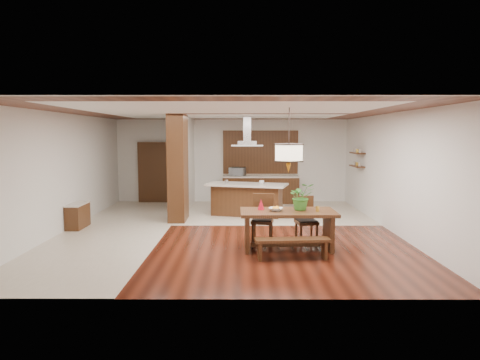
{
  "coord_description": "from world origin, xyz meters",
  "views": [
    {
      "loc": [
        0.33,
        -10.43,
        2.36
      ],
      "look_at": [
        0.3,
        0.0,
        1.25
      ],
      "focal_mm": 32.0,
      "sensor_mm": 36.0,
      "label": 1
    }
  ],
  "objects_px": {
    "foliage_plant": "(301,196)",
    "range_hood": "(247,131)",
    "island_cup": "(262,182)",
    "fruit_bowl": "(276,209)",
    "microwave": "(237,172)",
    "pendant_lantern": "(289,140)",
    "kitchen_island": "(247,199)",
    "dining_table": "(288,221)",
    "dining_chair_left": "(262,219)",
    "hallway_console": "(78,216)",
    "dining_chair_right": "(307,220)",
    "dining_bench": "(292,249)"
  },
  "relations": [
    {
      "from": "fruit_bowl",
      "to": "microwave",
      "type": "height_order",
      "value": "microwave"
    },
    {
      "from": "fruit_bowl",
      "to": "island_cup",
      "type": "xyz_separation_m",
      "value": [
        -0.12,
        3.6,
        0.15
      ]
    },
    {
      "from": "hallway_console",
      "to": "microwave",
      "type": "relative_size",
      "value": 1.69
    },
    {
      "from": "dining_chair_right",
      "to": "kitchen_island",
      "type": "relative_size",
      "value": 0.41
    },
    {
      "from": "pendant_lantern",
      "to": "microwave",
      "type": "xyz_separation_m",
      "value": [
        -1.09,
        6.0,
        -1.15
      ]
    },
    {
      "from": "dining_chair_left",
      "to": "island_cup",
      "type": "relative_size",
      "value": 7.68
    },
    {
      "from": "island_cup",
      "to": "fruit_bowl",
      "type": "bearing_deg",
      "value": -88.1
    },
    {
      "from": "foliage_plant",
      "to": "island_cup",
      "type": "relative_size",
      "value": 4.11
    },
    {
      "from": "pendant_lantern",
      "to": "kitchen_island",
      "type": "bearing_deg",
      "value": 102.06
    },
    {
      "from": "range_hood",
      "to": "island_cup",
      "type": "height_order",
      "value": "range_hood"
    },
    {
      "from": "foliage_plant",
      "to": "microwave",
      "type": "xyz_separation_m",
      "value": [
        -1.37,
        5.91,
        0.0
      ]
    },
    {
      "from": "hallway_console",
      "to": "dining_bench",
      "type": "bearing_deg",
      "value": -27.85
    },
    {
      "from": "dining_table",
      "to": "pendant_lantern",
      "type": "bearing_deg",
      "value": -90.0
    },
    {
      "from": "hallway_console",
      "to": "microwave",
      "type": "xyz_separation_m",
      "value": [
        4.01,
        4.0,
        0.78
      ]
    },
    {
      "from": "dining_table",
      "to": "range_hood",
      "type": "distance_m",
      "value": 4.23
    },
    {
      "from": "pendant_lantern",
      "to": "kitchen_island",
      "type": "xyz_separation_m",
      "value": [
        -0.79,
        3.7,
        -1.76
      ]
    },
    {
      "from": "foliage_plant",
      "to": "fruit_bowl",
      "type": "xyz_separation_m",
      "value": [
        -0.53,
        -0.12,
        -0.25
      ]
    },
    {
      "from": "island_cup",
      "to": "foliage_plant",
      "type": "bearing_deg",
      "value": -79.4
    },
    {
      "from": "dining_chair_right",
      "to": "foliage_plant",
      "type": "height_order",
      "value": "foliage_plant"
    },
    {
      "from": "hallway_console",
      "to": "island_cup",
      "type": "bearing_deg",
      "value": 18.44
    },
    {
      "from": "dining_table",
      "to": "kitchen_island",
      "type": "distance_m",
      "value": 3.79
    },
    {
      "from": "foliage_plant",
      "to": "range_hood",
      "type": "distance_m",
      "value": 4.01
    },
    {
      "from": "kitchen_island",
      "to": "pendant_lantern",
      "type": "bearing_deg",
      "value": -62.98
    },
    {
      "from": "dining_chair_right",
      "to": "pendant_lantern",
      "type": "xyz_separation_m",
      "value": [
        -0.48,
        -0.6,
        1.74
      ]
    },
    {
      "from": "dining_chair_right",
      "to": "hallway_console",
      "type": "bearing_deg",
      "value": 155.89
    },
    {
      "from": "pendant_lantern",
      "to": "hallway_console",
      "type": "bearing_deg",
      "value": 158.59
    },
    {
      "from": "dining_table",
      "to": "hallway_console",
      "type": "bearing_deg",
      "value": 158.59
    },
    {
      "from": "dining_table",
      "to": "pendant_lantern",
      "type": "height_order",
      "value": "pendant_lantern"
    },
    {
      "from": "dining_chair_left",
      "to": "pendant_lantern",
      "type": "bearing_deg",
      "value": -40.55
    },
    {
      "from": "fruit_bowl",
      "to": "dining_chair_left",
      "type": "bearing_deg",
      "value": 111.72
    },
    {
      "from": "pendant_lantern",
      "to": "microwave",
      "type": "bearing_deg",
      "value": 100.33
    },
    {
      "from": "dining_chair_right",
      "to": "island_cup",
      "type": "relative_size",
      "value": 7.29
    },
    {
      "from": "dining_table",
      "to": "pendant_lantern",
      "type": "relative_size",
      "value": 1.49
    },
    {
      "from": "pendant_lantern",
      "to": "range_hood",
      "type": "bearing_deg",
      "value": 102.04
    },
    {
      "from": "range_hood",
      "to": "microwave",
      "type": "relative_size",
      "value": 1.73
    },
    {
      "from": "dining_bench",
      "to": "microwave",
      "type": "relative_size",
      "value": 2.74
    },
    {
      "from": "dining_chair_left",
      "to": "kitchen_island",
      "type": "height_order",
      "value": "dining_chair_left"
    },
    {
      "from": "dining_table",
      "to": "microwave",
      "type": "distance_m",
      "value": 6.12
    },
    {
      "from": "range_hood",
      "to": "island_cup",
      "type": "bearing_deg",
      "value": -17.25
    },
    {
      "from": "dining_table",
      "to": "microwave",
      "type": "height_order",
      "value": "microwave"
    },
    {
      "from": "island_cup",
      "to": "microwave",
      "type": "height_order",
      "value": "microwave"
    },
    {
      "from": "pendant_lantern",
      "to": "foliage_plant",
      "type": "height_order",
      "value": "pendant_lantern"
    },
    {
      "from": "foliage_plant",
      "to": "microwave",
      "type": "height_order",
      "value": "foliage_plant"
    },
    {
      "from": "kitchen_island",
      "to": "microwave",
      "type": "xyz_separation_m",
      "value": [
        -0.3,
        2.3,
        0.61
      ]
    },
    {
      "from": "dining_bench",
      "to": "island_cup",
      "type": "height_order",
      "value": "island_cup"
    },
    {
      "from": "dining_chair_right",
      "to": "range_hood",
      "type": "relative_size",
      "value": 1.11
    },
    {
      "from": "fruit_bowl",
      "to": "range_hood",
      "type": "xyz_separation_m",
      "value": [
        -0.54,
        3.73,
        1.62
      ]
    },
    {
      "from": "foliage_plant",
      "to": "range_hood",
      "type": "xyz_separation_m",
      "value": [
        -1.07,
        3.61,
        1.37
      ]
    },
    {
      "from": "kitchen_island",
      "to": "island_cup",
      "type": "distance_m",
      "value": 0.67
    },
    {
      "from": "dining_chair_left",
      "to": "island_cup",
      "type": "distance_m",
      "value": 3.03
    }
  ]
}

